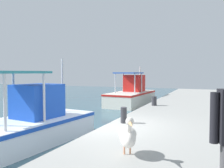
{
  "coord_description": "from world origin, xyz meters",
  "views": [
    {
      "loc": [
        -6.59,
        -3.08,
        2.46
      ],
      "look_at": [
        4.64,
        1.75,
        1.86
      ],
      "focal_mm": 37.11,
      "sensor_mm": 36.0,
      "label": 1
    }
  ],
  "objects_px": {
    "mooring_bollard_second": "(124,115)",
    "fishing_boat_second": "(25,125)",
    "fishing_boat_third": "(132,95)",
    "pelican": "(128,135)",
    "mooring_bollard_third": "(154,101)"
  },
  "relations": [
    {
      "from": "mooring_bollard_second",
      "to": "fishing_boat_second",
      "type": "bearing_deg",
      "value": 108.58
    },
    {
      "from": "fishing_boat_second",
      "to": "fishing_boat_third",
      "type": "height_order",
      "value": "fishing_boat_second"
    },
    {
      "from": "fishing_boat_third",
      "to": "pelican",
      "type": "bearing_deg",
      "value": -161.88
    },
    {
      "from": "mooring_bollard_second",
      "to": "pelican",
      "type": "bearing_deg",
      "value": -158.1
    },
    {
      "from": "fishing_boat_third",
      "to": "mooring_bollard_second",
      "type": "bearing_deg",
      "value": -162.99
    },
    {
      "from": "fishing_boat_third",
      "to": "mooring_bollard_third",
      "type": "height_order",
      "value": "fishing_boat_third"
    },
    {
      "from": "fishing_boat_third",
      "to": "mooring_bollard_third",
      "type": "xyz_separation_m",
      "value": [
        -5.28,
        -2.96,
        0.28
      ]
    },
    {
      "from": "fishing_boat_second",
      "to": "fishing_boat_third",
      "type": "distance_m",
      "value": 10.76
    },
    {
      "from": "fishing_boat_second",
      "to": "mooring_bollard_third",
      "type": "height_order",
      "value": "fishing_boat_second"
    },
    {
      "from": "pelican",
      "to": "mooring_bollard_third",
      "type": "relative_size",
      "value": 2.05
    },
    {
      "from": "pelican",
      "to": "mooring_bollard_second",
      "type": "xyz_separation_m",
      "value": [
        2.75,
        1.11,
        -0.14
      ]
    },
    {
      "from": "mooring_bollard_third",
      "to": "fishing_boat_second",
      "type": "bearing_deg",
      "value": 149.78
    },
    {
      "from": "fishing_boat_second",
      "to": "mooring_bollard_second",
      "type": "relative_size",
      "value": 10.73
    },
    {
      "from": "fishing_boat_third",
      "to": "mooring_bollard_second",
      "type": "distance_m",
      "value": 10.13
    },
    {
      "from": "fishing_boat_third",
      "to": "pelican",
      "type": "distance_m",
      "value": 13.1
    }
  ]
}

